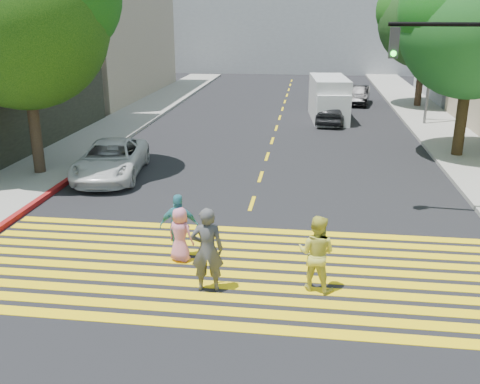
% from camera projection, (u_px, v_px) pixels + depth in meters
% --- Properties ---
extents(ground, '(120.00, 120.00, 0.00)m').
position_uv_depth(ground, '(222.00, 295.00, 11.75)').
color(ground, black).
extents(sidewalk_left, '(3.00, 40.00, 0.15)m').
position_uv_depth(sidewalk_left, '(145.00, 110.00, 33.44)').
color(sidewalk_left, gray).
rests_on(sidewalk_left, ground).
extents(sidewalk_right, '(3.00, 60.00, 0.15)m').
position_uv_depth(sidewalk_right, '(455.00, 145.00, 24.77)').
color(sidewalk_right, gray).
rests_on(sidewalk_right, ground).
extents(curb_red, '(0.20, 8.00, 0.16)m').
position_uv_depth(curb_red, '(51.00, 192.00, 18.21)').
color(curb_red, maroon).
rests_on(curb_red, ground).
extents(crosswalk, '(13.40, 5.30, 0.01)m').
position_uv_depth(crosswalk, '(231.00, 269.00, 12.95)').
color(crosswalk, yellow).
rests_on(crosswalk, ground).
extents(lane_line, '(0.12, 34.40, 0.01)m').
position_uv_depth(lane_line, '(281.00, 113.00, 32.89)').
color(lane_line, yellow).
rests_on(lane_line, ground).
extents(building_left_tan, '(12.00, 16.00, 10.00)m').
position_uv_depth(building_left_tan, '(65.00, 25.00, 38.43)').
color(building_left_tan, tan).
rests_on(building_left_tan, ground).
extents(backdrop_block, '(30.00, 8.00, 12.00)m').
position_uv_depth(backdrop_block, '(297.00, 11.00, 54.92)').
color(backdrop_block, gray).
rests_on(backdrop_block, ground).
extents(tree_left, '(7.41, 7.18, 8.75)m').
position_uv_depth(tree_left, '(23.00, 12.00, 18.52)').
color(tree_left, black).
rests_on(tree_left, ground).
extents(tree_right_near, '(6.72, 6.35, 8.48)m').
position_uv_depth(tree_right_near, '(477.00, 17.00, 21.03)').
color(tree_right_near, black).
rests_on(tree_right_near, ground).
extents(tree_right_far, '(7.75, 7.48, 8.51)m').
position_uv_depth(tree_right_far, '(428.00, 15.00, 32.90)').
color(tree_right_far, black).
rests_on(tree_right_far, ground).
extents(pedestrian_man, '(0.77, 0.56, 1.96)m').
position_uv_depth(pedestrian_man, '(207.00, 250.00, 11.70)').
color(pedestrian_man, '#424243').
rests_on(pedestrian_man, ground).
extents(pedestrian_woman, '(1.02, 0.90, 1.76)m').
position_uv_depth(pedestrian_woman, '(316.00, 253.00, 11.76)').
color(pedestrian_woman, gold).
rests_on(pedestrian_woman, ground).
extents(pedestrian_child, '(0.79, 0.65, 1.40)m').
position_uv_depth(pedestrian_child, '(180.00, 235.00, 13.20)').
color(pedestrian_child, '#C76D8B').
rests_on(pedestrian_child, ground).
extents(pedestrian_extra, '(1.02, 0.53, 1.67)m').
position_uv_depth(pedestrian_extra, '(179.00, 226.00, 13.35)').
color(pedestrian_extra, teal).
rests_on(pedestrian_extra, ground).
extents(white_sedan, '(2.82, 5.06, 1.34)m').
position_uv_depth(white_sedan, '(111.00, 159.00, 20.03)').
color(white_sedan, silver).
rests_on(white_sedan, ground).
extents(dark_car_near, '(2.03, 4.03, 1.32)m').
position_uv_depth(dark_car_near, '(332.00, 112.00, 29.68)').
color(dark_car_near, black).
rests_on(dark_car_near, ground).
extents(silver_car, '(2.34, 4.58, 1.27)m').
position_uv_depth(silver_car, '(332.00, 88.00, 38.83)').
color(silver_car, '#AAADB7').
rests_on(silver_car, ground).
extents(dark_car_parked, '(1.80, 3.87, 1.23)m').
position_uv_depth(dark_car_parked, '(359.00, 95.00, 35.85)').
color(dark_car_parked, black).
rests_on(dark_car_parked, ground).
extents(white_van, '(2.31, 5.19, 2.38)m').
position_uv_depth(white_van, '(329.00, 100.00, 30.59)').
color(white_van, silver).
rests_on(white_van, ground).
extents(street_lamp, '(1.84, 0.35, 8.12)m').
position_uv_depth(street_lamp, '(430.00, 37.00, 27.75)').
color(street_lamp, '#606060').
rests_on(street_lamp, ground).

